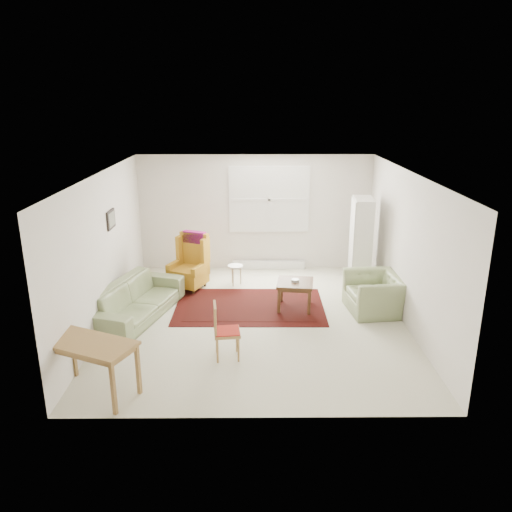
{
  "coord_description": "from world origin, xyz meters",
  "views": [
    {
      "loc": [
        -0.06,
        -7.82,
        3.64
      ],
      "look_at": [
        0.0,
        0.3,
        1.05
      ],
      "focal_mm": 35.0,
      "sensor_mm": 36.0,
      "label": 1
    }
  ],
  "objects_px": {
    "coffee_table": "(295,295)",
    "cabinet": "(361,242)",
    "stool": "(235,275)",
    "wingback_chair": "(188,262)",
    "desk": "(92,368)",
    "desk_chair": "(227,331)",
    "sofa": "(136,293)",
    "armchair": "(375,290)"
  },
  "relations": [
    {
      "from": "stool",
      "to": "cabinet",
      "type": "distance_m",
      "value": 2.6
    },
    {
      "from": "wingback_chair",
      "to": "desk_chair",
      "type": "bearing_deg",
      "value": -48.45
    },
    {
      "from": "sofa",
      "to": "stool",
      "type": "height_order",
      "value": "sofa"
    },
    {
      "from": "wingback_chair",
      "to": "stool",
      "type": "relative_size",
      "value": 2.69
    },
    {
      "from": "sofa",
      "to": "cabinet",
      "type": "bearing_deg",
      "value": -52.88
    },
    {
      "from": "wingback_chair",
      "to": "desk",
      "type": "distance_m",
      "value": 3.79
    },
    {
      "from": "sofa",
      "to": "armchair",
      "type": "xyz_separation_m",
      "value": [
        4.16,
        0.22,
        -0.04
      ]
    },
    {
      "from": "armchair",
      "to": "desk_chair",
      "type": "height_order",
      "value": "desk_chair"
    },
    {
      "from": "coffee_table",
      "to": "stool",
      "type": "bearing_deg",
      "value": 132.49
    },
    {
      "from": "wingback_chair",
      "to": "cabinet",
      "type": "relative_size",
      "value": 0.62
    },
    {
      "from": "armchair",
      "to": "desk",
      "type": "xyz_separation_m",
      "value": [
        -4.2,
        -2.57,
        -0.03
      ]
    },
    {
      "from": "desk_chair",
      "to": "stool",
      "type": "bearing_deg",
      "value": -6.56
    },
    {
      "from": "armchair",
      "to": "coffee_table",
      "type": "xyz_separation_m",
      "value": [
        -1.4,
        0.14,
        -0.14
      ]
    },
    {
      "from": "cabinet",
      "to": "desk_chair",
      "type": "xyz_separation_m",
      "value": [
        -2.53,
        -2.97,
        -0.47
      ]
    },
    {
      "from": "stool",
      "to": "desk",
      "type": "distance_m",
      "value": 4.27
    },
    {
      "from": "coffee_table",
      "to": "desk_chair",
      "type": "distance_m",
      "value": 2.11
    },
    {
      "from": "armchair",
      "to": "desk",
      "type": "relative_size",
      "value": 0.89
    },
    {
      "from": "cabinet",
      "to": "wingback_chair",
      "type": "bearing_deg",
      "value": -172.03
    },
    {
      "from": "sofa",
      "to": "stool",
      "type": "xyz_separation_m",
      "value": [
        1.65,
        1.57,
        -0.23
      ]
    },
    {
      "from": "coffee_table",
      "to": "cabinet",
      "type": "height_order",
      "value": "cabinet"
    },
    {
      "from": "desk_chair",
      "to": "cabinet",
      "type": "bearing_deg",
      "value": -46.54
    },
    {
      "from": "cabinet",
      "to": "stool",
      "type": "bearing_deg",
      "value": -175.69
    },
    {
      "from": "desk",
      "to": "desk_chair",
      "type": "distance_m",
      "value": 1.91
    },
    {
      "from": "coffee_table",
      "to": "cabinet",
      "type": "xyz_separation_m",
      "value": [
        1.4,
        1.2,
        0.63
      ]
    },
    {
      "from": "coffee_table",
      "to": "desk",
      "type": "bearing_deg",
      "value": -135.94
    },
    {
      "from": "armchair",
      "to": "sofa",
      "type": "bearing_deg",
      "value": -93.66
    },
    {
      "from": "coffee_table",
      "to": "desk",
      "type": "xyz_separation_m",
      "value": [
        -2.8,
        -2.71,
        0.11
      ]
    },
    {
      "from": "sofa",
      "to": "cabinet",
      "type": "relative_size",
      "value": 1.22
    },
    {
      "from": "desk_chair",
      "to": "desk",
      "type": "bearing_deg",
      "value": 113.04
    },
    {
      "from": "desk",
      "to": "cabinet",
      "type": "bearing_deg",
      "value": 42.93
    },
    {
      "from": "cabinet",
      "to": "desk",
      "type": "relative_size",
      "value": 1.53
    },
    {
      "from": "stool",
      "to": "desk",
      "type": "xyz_separation_m",
      "value": [
        -1.69,
        -3.92,
        0.16
      ]
    },
    {
      "from": "sofa",
      "to": "wingback_chair",
      "type": "distance_m",
      "value": 1.55
    },
    {
      "from": "wingback_chair",
      "to": "coffee_table",
      "type": "distance_m",
      "value": 2.28
    },
    {
      "from": "wingback_chair",
      "to": "stool",
      "type": "bearing_deg",
      "value": 36.67
    },
    {
      "from": "stool",
      "to": "desk_chair",
      "type": "bearing_deg",
      "value": -90.41
    },
    {
      "from": "wingback_chair",
      "to": "coffee_table",
      "type": "relative_size",
      "value": 1.76
    },
    {
      "from": "sofa",
      "to": "armchair",
      "type": "distance_m",
      "value": 4.17
    },
    {
      "from": "armchair",
      "to": "stool",
      "type": "relative_size",
      "value": 2.49
    },
    {
      "from": "wingback_chair",
      "to": "coffee_table",
      "type": "height_order",
      "value": "wingback_chair"
    },
    {
      "from": "coffee_table",
      "to": "cabinet",
      "type": "bearing_deg",
      "value": 40.53
    },
    {
      "from": "desk",
      "to": "stool",
      "type": "bearing_deg",
      "value": 66.66
    }
  ]
}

